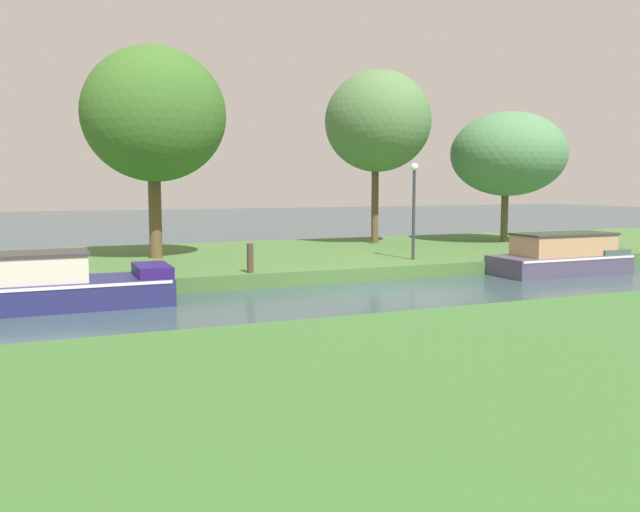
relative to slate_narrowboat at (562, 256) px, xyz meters
The scene contains 9 objects.
ground_plane 6.80m from the slate_narrowboat, 169.81° to the right, with size 120.00×120.00×0.00m, color #32474D.
riverbank_far 8.85m from the slate_narrowboat, 139.01° to the left, with size 72.00×10.00×0.40m, color #446C33.
slate_narrowboat is the anchor object (origin of this frame).
willow_tree_left 13.49m from the slate_narrowboat, 154.85° to the left, with size 4.48×3.92×6.65m.
willow_tree_centre 9.38m from the slate_narrowboat, 107.68° to the left, with size 4.12×4.59×6.87m.
willow_tree_right 7.59m from the slate_narrowboat, 66.05° to the left, with size 4.65×4.70×5.32m.
lamp_post 4.95m from the slate_narrowboat, 152.41° to the left, with size 0.24×0.24×3.04m.
mooring_post_near 9.86m from the slate_narrowboat, behind, with size 0.18×0.18×0.80m, color #463726.
mooring_post_far 14.34m from the slate_narrowboat, behind, with size 0.15×0.15×0.65m, color #463121.
Camera 1 is at (-8.28, -14.73, 2.78)m, focal length 37.11 mm.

